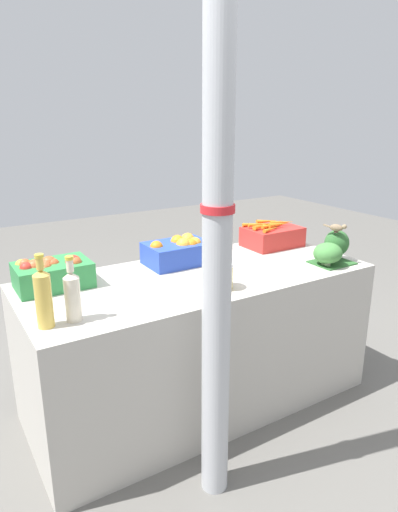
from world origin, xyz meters
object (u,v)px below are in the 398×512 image
(support_pole, at_px, (217,238))
(juice_bottle_golden, at_px, (43,297))
(juice_bottle_cloudy, at_px, (72,294))
(pickle_jar, at_px, (221,276))
(sparrow_bird, at_px, (337,228))
(broccoli_pile, at_px, (331,250))
(carrot_crate, at_px, (272,236))
(orange_crate, at_px, (179,251))
(apple_crate, at_px, (52,273))

(support_pole, height_order, juice_bottle_golden, support_pole)
(support_pole, relative_size, juice_bottle_golden, 7.50)
(juice_bottle_cloudy, distance_m, pickle_jar, 0.70)
(sparrow_bird, bearing_deg, pickle_jar, -114.07)
(sparrow_bird, bearing_deg, broccoli_pile, -117.81)
(carrot_crate, relative_size, broccoli_pile, 1.30)
(juice_bottle_golden, bearing_deg, juice_bottle_cloudy, -0.00)
(orange_crate, bearing_deg, juice_bottle_golden, -153.06)
(apple_crate, height_order, broccoli_pile, broccoli_pile)
(orange_crate, bearing_deg, juice_bottle_cloudy, -149.58)
(support_pole, relative_size, juice_bottle_cloudy, 8.22)
(support_pole, relative_size, broccoli_pile, 8.37)
(broccoli_pile, xyz_separation_m, sparrow_bird, (0.03, -0.00, 0.12))
(carrot_crate, bearing_deg, support_pole, -140.23)
(juice_bottle_golden, relative_size, sparrow_bird, 2.30)
(support_pole, distance_m, juice_bottle_golden, 0.71)
(apple_crate, relative_size, orange_crate, 1.00)
(broccoli_pile, distance_m, sparrow_bird, 0.13)
(apple_crate, xyz_separation_m, orange_crate, (0.69, -0.00, -0.00))
(support_pole, bearing_deg, juice_bottle_cloudy, 140.72)
(orange_crate, relative_size, carrot_crate, 1.00)
(juice_bottle_golden, bearing_deg, carrot_crate, 15.77)
(apple_crate, xyz_separation_m, broccoli_pile, (1.41, -0.45, 0.01))
(carrot_crate, distance_m, broccoli_pile, 0.45)
(orange_crate, height_order, pickle_jar, orange_crate)
(apple_crate, xyz_separation_m, carrot_crate, (1.37, 0.00, -0.00))
(sparrow_bird, bearing_deg, carrot_crate, 165.36)
(support_pole, relative_size, orange_crate, 6.43)
(carrot_crate, bearing_deg, juice_bottle_golden, -164.23)
(juice_bottle_golden, bearing_deg, apple_crate, 72.27)
(orange_crate, relative_size, sparrow_bird, 2.69)
(broccoli_pile, distance_m, juice_bottle_cloudy, 1.43)
(broccoli_pile, xyz_separation_m, juice_bottle_golden, (-1.54, 0.03, 0.04))
(apple_crate, relative_size, juice_bottle_cloudy, 1.28)
(support_pole, distance_m, pickle_jar, 0.53)
(carrot_crate, bearing_deg, broccoli_pile, -85.40)
(apple_crate, bearing_deg, orange_crate, -0.18)
(support_pole, relative_size, sparrow_bird, 17.28)
(carrot_crate, xyz_separation_m, broccoli_pile, (0.04, -0.45, 0.01))
(orange_crate, height_order, broccoli_pile, broccoli_pile)
(apple_crate, height_order, sparrow_bird, sparrow_bird)
(carrot_crate, xyz_separation_m, pickle_jar, (-0.69, -0.44, -0.00))
(apple_crate, relative_size, sparrow_bird, 2.69)
(pickle_jar, bearing_deg, orange_crate, 87.86)
(support_pole, xyz_separation_m, sparrow_bird, (1.02, 0.33, -0.16))
(broccoli_pile, bearing_deg, orange_crate, 147.76)
(orange_crate, xyz_separation_m, pickle_jar, (-0.02, -0.44, -0.01))
(support_pole, xyz_separation_m, apple_crate, (-0.42, 0.79, -0.29))
(carrot_crate, bearing_deg, apple_crate, -179.96)
(carrot_crate, bearing_deg, juice_bottle_cloudy, -163.04)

